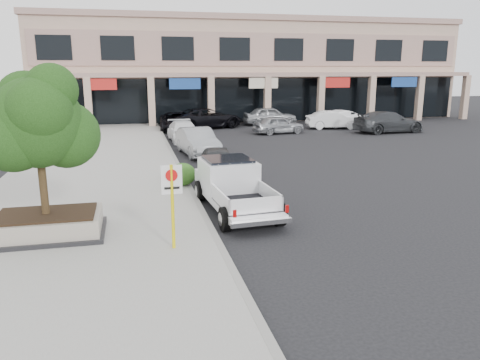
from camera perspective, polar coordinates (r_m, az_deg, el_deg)
The scene contains 19 objects.
ground at distance 14.17m, azimuth 3.12°, elevation -6.72°, with size 120.00×120.00×0.00m, color black.
sidewalk at distance 19.43m, azimuth -17.85°, elevation -1.50°, with size 8.00×52.00×0.15m, color gray.
curb at distance 19.48m, azimuth -6.21°, elevation -0.88°, with size 0.20×52.00×0.15m, color gray.
strip_mall at distance 48.14m, azimuth 1.01°, elevation 13.36°, with size 40.55×12.43×9.50m.
planter at distance 14.67m, azimuth -22.44°, elevation -5.08°, with size 3.20×2.20×0.68m.
planter_tree at distance 14.19m, azimuth -22.88°, elevation 6.47°, with size 2.90×2.55×4.00m.
no_parking_sign at distance 12.44m, azimuth -8.27°, elevation -1.83°, with size 0.55×0.09×2.30m.
hedge at distance 19.41m, azimuth -7.02°, elevation 0.69°, with size 1.10×0.99×0.94m, color #1C4D16.
pickup_truck at distance 16.14m, azimuth -0.51°, elevation -0.92°, with size 2.04×5.51×1.73m, color white, non-canonical shape.
curb_car_a at distance 21.41m, azimuth -2.78°, elevation 2.14°, with size 1.59×3.96×1.35m, color #2B2D30.
curb_car_b at distance 26.96m, azimuth -5.20°, elevation 4.68°, with size 1.64×4.70×1.55m, color gray.
curb_car_c at distance 32.09m, azimuth -6.87°, elevation 5.88°, with size 1.89×4.65×1.35m, color white.
curb_car_d at distance 38.15m, azimuth -7.99°, elevation 7.09°, with size 2.32×5.02×1.40m, color black.
lot_car_a at distance 35.86m, azimuth 4.71°, elevation 6.73°, with size 1.58×3.94×1.34m, color #97999F.
lot_car_b at distance 39.42m, azimuth 11.32°, elevation 7.21°, with size 1.54×4.41×1.45m, color white.
lot_car_c at distance 38.18m, azimuth 17.64°, elevation 6.77°, with size 2.28×5.60×1.63m, color #323437.
lot_car_d at distance 39.08m, azimuth -4.07°, elevation 7.54°, with size 2.76×6.00×1.67m, color black.
lot_car_e at distance 41.36m, azimuth 3.69°, elevation 7.82°, with size 1.88×4.67×1.59m, color #989BA0.
lot_car_f at distance 40.64m, azimuth 12.80°, elevation 7.30°, with size 1.51×4.33×1.43m, color silver.
Camera 1 is at (-3.77, -12.75, 4.90)m, focal length 35.00 mm.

